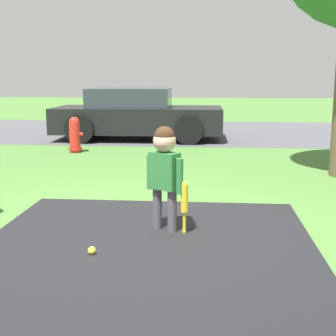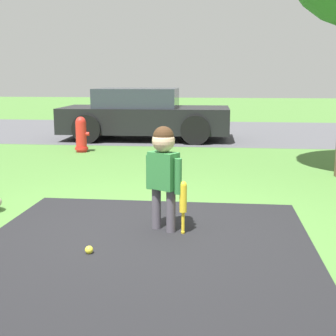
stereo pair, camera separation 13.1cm
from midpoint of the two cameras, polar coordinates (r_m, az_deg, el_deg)
name	(u,v)px [view 1 (the left image)]	position (r m, az deg, el deg)	size (l,w,h in m)	color
ground_plane	(142,226)	(4.93, -4.00, -7.11)	(60.00, 60.00, 0.00)	#477533
street_strip	(184,131)	(13.35, 1.71, 4.50)	(40.00, 6.00, 0.01)	#4C4C51
child	(165,164)	(4.62, -1.23, 0.52)	(0.38, 0.29, 1.06)	#4C4751
baseball_bat	(185,200)	(4.59, 1.21, -3.92)	(0.07, 0.07, 0.54)	yellow
sports_ball	(92,251)	(4.23, -10.15, -9.88)	(0.07, 0.07, 0.07)	yellow
fire_hydrant	(75,135)	(9.79, -11.67, 3.96)	(0.31, 0.27, 0.73)	red
parked_car	(137,115)	(11.63, -4.18, 6.47)	(4.12, 1.97, 1.25)	black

